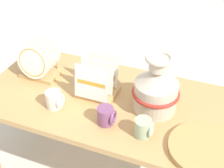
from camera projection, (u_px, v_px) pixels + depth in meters
display_table at (112, 109)px, 1.80m from camera, size 1.50×0.72×0.61m
ceramic_vase at (156, 88)px, 1.62m from camera, size 0.25×0.25×0.33m
dish_rack_round_plates at (39, 63)px, 1.90m from camera, size 0.22×0.19×0.23m
dish_rack_square_plates at (97, 84)px, 1.76m from camera, size 0.22×0.19×0.22m
wicker_charger_stack at (206, 149)px, 1.45m from camera, size 0.35×0.35×0.03m
mug_plum_glaze at (106, 116)px, 1.58m from camera, size 0.09×0.09×0.10m
mug_sage_glaze at (144, 128)px, 1.51m from camera, size 0.09×0.09×0.10m
mug_cream_glaze at (54, 100)px, 1.68m from camera, size 0.09×0.09×0.10m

